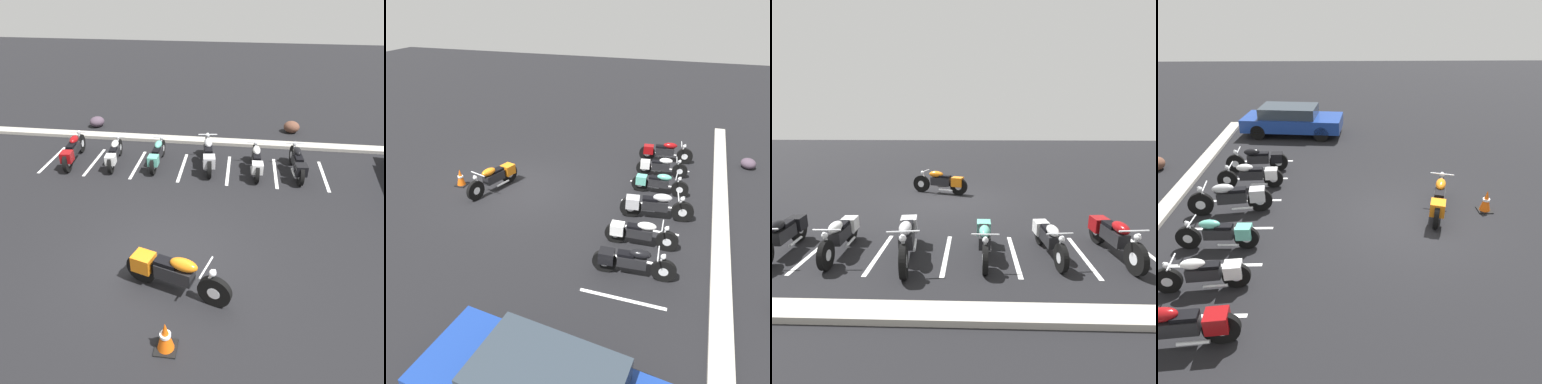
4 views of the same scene
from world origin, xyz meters
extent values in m
plane|color=black|center=(0.00, 0.00, 0.00)|extent=(60.00, 60.00, 0.00)
cylinder|color=black|center=(1.20, -1.13, 0.35)|extent=(0.71, 0.33, 0.70)
cylinder|color=silver|center=(1.20, -1.13, 0.35)|extent=(0.29, 0.21, 0.27)
cylinder|color=black|center=(-0.38, -0.66, 0.35)|extent=(0.71, 0.33, 0.70)
cylinder|color=silver|center=(-0.38, -0.66, 0.35)|extent=(0.29, 0.21, 0.27)
cube|color=black|center=(0.36, -0.88, 0.51)|extent=(0.86, 0.52, 0.32)
ellipsoid|color=orange|center=(0.57, -0.94, 0.80)|extent=(0.65, 0.44, 0.26)
cube|color=black|center=(0.19, -0.83, 0.72)|extent=(0.52, 0.38, 0.09)
cube|color=orange|center=(-0.33, -0.67, 0.54)|extent=(0.52, 0.49, 0.36)
cylinder|color=silver|center=(1.08, -1.10, 0.63)|extent=(0.29, 0.14, 0.57)
cylinder|color=silver|center=(1.02, -1.08, 0.91)|extent=(0.23, 0.64, 0.04)
sphere|color=silver|center=(1.15, -1.12, 0.82)|extent=(0.15, 0.15, 0.15)
cylinder|color=silver|center=(0.15, -0.66, 0.19)|extent=(0.58, 0.24, 0.07)
cylinder|color=black|center=(-4.21, 5.50, 0.33)|extent=(0.18, 0.67, 0.66)
cylinder|color=silver|center=(-4.21, 5.50, 0.33)|extent=(0.15, 0.26, 0.25)
cylinder|color=black|center=(-4.06, 3.96, 0.33)|extent=(0.18, 0.67, 0.66)
cylinder|color=silver|center=(-4.06, 3.96, 0.33)|extent=(0.15, 0.26, 0.25)
cube|color=black|center=(-4.13, 4.68, 0.48)|extent=(0.35, 0.78, 0.30)
ellipsoid|color=maroon|center=(-4.15, 4.88, 0.75)|extent=(0.31, 0.58, 0.24)
cube|color=black|center=(-4.11, 4.51, 0.68)|extent=(0.28, 0.46, 0.08)
cube|color=maroon|center=(-4.06, 4.01, 0.51)|extent=(0.40, 0.43, 0.34)
cylinder|color=silver|center=(-4.19, 5.38, 0.59)|extent=(0.08, 0.27, 0.53)
cylinder|color=silver|center=(-4.19, 5.32, 0.85)|extent=(0.62, 0.09, 0.04)
sphere|color=silver|center=(-4.20, 5.45, 0.77)|extent=(0.14, 0.14, 0.14)
cylinder|color=silver|center=(-4.24, 4.42, 0.18)|extent=(0.12, 0.55, 0.07)
cylinder|color=black|center=(-2.75, 5.43, 0.29)|extent=(0.16, 0.59, 0.59)
cylinder|color=silver|center=(-2.75, 5.43, 0.29)|extent=(0.13, 0.23, 0.22)
cylinder|color=black|center=(-2.62, 4.06, 0.29)|extent=(0.16, 0.59, 0.59)
cylinder|color=silver|center=(-2.62, 4.06, 0.29)|extent=(0.13, 0.23, 0.22)
cube|color=black|center=(-2.68, 4.70, 0.43)|extent=(0.31, 0.70, 0.27)
ellipsoid|color=white|center=(-2.70, 4.88, 0.67)|extent=(0.28, 0.52, 0.21)
cube|color=black|center=(-2.67, 4.55, 0.60)|extent=(0.25, 0.41, 0.07)
cube|color=white|center=(-2.62, 4.11, 0.45)|extent=(0.35, 0.38, 0.30)
cylinder|color=silver|center=(-2.74, 5.33, 0.52)|extent=(0.08, 0.24, 0.47)
cylinder|color=silver|center=(-2.74, 5.27, 0.76)|extent=(0.55, 0.09, 0.03)
sphere|color=silver|center=(-2.75, 5.39, 0.68)|extent=(0.12, 0.12, 0.12)
cylinder|color=silver|center=(-2.78, 4.47, 0.16)|extent=(0.11, 0.49, 0.06)
cylinder|color=black|center=(-1.21, 5.56, 0.30)|extent=(0.11, 0.60, 0.60)
cylinder|color=silver|center=(-1.21, 5.56, 0.30)|extent=(0.12, 0.23, 0.23)
cylinder|color=black|center=(-1.22, 4.16, 0.30)|extent=(0.11, 0.60, 0.60)
cylinder|color=silver|center=(-1.22, 4.16, 0.30)|extent=(0.12, 0.23, 0.23)
cube|color=black|center=(-1.21, 4.81, 0.44)|extent=(0.26, 0.69, 0.27)
ellipsoid|color=#59B29E|center=(-1.21, 5.00, 0.68)|extent=(0.24, 0.51, 0.22)
cube|color=black|center=(-1.22, 4.66, 0.62)|extent=(0.22, 0.40, 0.07)
cube|color=#59B29E|center=(-1.22, 4.20, 0.46)|extent=(0.33, 0.37, 0.31)
cylinder|color=silver|center=(-1.21, 5.45, 0.54)|extent=(0.06, 0.24, 0.48)
cylinder|color=silver|center=(-1.21, 5.40, 0.77)|extent=(0.56, 0.04, 0.03)
sphere|color=silver|center=(-1.21, 5.52, 0.70)|extent=(0.13, 0.13, 0.13)
cylinder|color=silver|center=(-1.34, 4.59, 0.16)|extent=(0.07, 0.50, 0.06)
cylinder|color=black|center=(0.39, 5.78, 0.34)|extent=(0.22, 0.70, 0.69)
cylinder|color=silver|center=(0.39, 5.78, 0.34)|extent=(0.17, 0.28, 0.26)
cylinder|color=black|center=(0.60, 4.18, 0.34)|extent=(0.22, 0.70, 0.69)
cylinder|color=silver|center=(0.60, 4.18, 0.34)|extent=(0.17, 0.28, 0.26)
cube|color=black|center=(0.50, 4.93, 0.50)|extent=(0.40, 0.83, 0.31)
ellipsoid|color=#B7B7BC|center=(0.47, 5.13, 0.78)|extent=(0.35, 0.62, 0.25)
cube|color=black|center=(0.52, 4.75, 0.71)|extent=(0.31, 0.49, 0.08)
cube|color=#B7B7BC|center=(0.59, 4.23, 0.53)|extent=(0.43, 0.46, 0.35)
cylinder|color=silver|center=(0.40, 5.65, 0.62)|extent=(0.10, 0.28, 0.56)
cylinder|color=silver|center=(0.41, 5.59, 0.89)|extent=(0.65, 0.12, 0.04)
sphere|color=silver|center=(0.39, 5.73, 0.80)|extent=(0.15, 0.15, 0.15)
cylinder|color=silver|center=(0.39, 4.65, 0.19)|extent=(0.15, 0.58, 0.07)
cylinder|color=black|center=(2.06, 5.50, 0.31)|extent=(0.14, 0.62, 0.62)
cylinder|color=silver|center=(2.06, 5.50, 0.31)|extent=(0.13, 0.24, 0.24)
cylinder|color=black|center=(2.12, 4.04, 0.31)|extent=(0.14, 0.62, 0.62)
cylinder|color=silver|center=(2.12, 4.04, 0.31)|extent=(0.13, 0.24, 0.24)
cube|color=black|center=(2.09, 4.72, 0.45)|extent=(0.29, 0.72, 0.28)
ellipsoid|color=white|center=(2.08, 4.91, 0.71)|extent=(0.27, 0.54, 0.23)
cube|color=black|center=(2.10, 4.56, 0.64)|extent=(0.24, 0.42, 0.08)
cube|color=white|center=(2.12, 4.09, 0.48)|extent=(0.35, 0.39, 0.32)
cylinder|color=silver|center=(2.06, 5.38, 0.55)|extent=(0.07, 0.25, 0.50)
cylinder|color=silver|center=(2.07, 5.33, 0.80)|extent=(0.58, 0.06, 0.03)
sphere|color=silver|center=(2.06, 5.45, 0.72)|extent=(0.13, 0.13, 0.13)
cylinder|color=silver|center=(1.97, 4.48, 0.17)|extent=(0.09, 0.52, 0.07)
cylinder|color=black|center=(3.35, 5.56, 0.32)|extent=(0.16, 0.64, 0.64)
cylinder|color=silver|center=(3.35, 5.56, 0.32)|extent=(0.14, 0.25, 0.24)
cylinder|color=black|center=(3.45, 4.06, 0.32)|extent=(0.16, 0.64, 0.64)
cylinder|color=silver|center=(3.45, 4.06, 0.32)|extent=(0.14, 0.25, 0.24)
cube|color=black|center=(3.40, 4.76, 0.46)|extent=(0.32, 0.75, 0.29)
ellipsoid|color=black|center=(3.39, 4.96, 0.72)|extent=(0.29, 0.56, 0.23)
cube|color=black|center=(3.42, 4.60, 0.66)|extent=(0.26, 0.44, 0.08)
cube|color=black|center=(3.45, 4.11, 0.49)|extent=(0.37, 0.41, 0.33)
cylinder|color=silver|center=(3.36, 5.44, 0.57)|extent=(0.07, 0.26, 0.51)
cylinder|color=silver|center=(3.36, 5.38, 0.82)|extent=(0.60, 0.07, 0.03)
sphere|color=silver|center=(3.35, 5.51, 0.74)|extent=(0.14, 0.14, 0.14)
cylinder|color=silver|center=(3.29, 4.51, 0.18)|extent=(0.10, 0.53, 0.07)
cube|color=#A8A399|center=(0.00, 6.95, 0.06)|extent=(18.00, 0.50, 0.12)
ellipsoid|color=brown|center=(3.59, 8.43, 0.24)|extent=(0.73, 0.69, 0.47)
ellipsoid|color=#4B3B4A|center=(-4.53, 8.02, 0.22)|extent=(0.81, 0.82, 0.44)
cube|color=black|center=(0.44, -2.26, 0.01)|extent=(0.40, 0.40, 0.03)
cone|color=#EA590F|center=(0.44, -2.26, 0.32)|extent=(0.32, 0.32, 0.65)
cylinder|color=white|center=(0.44, -2.26, 0.36)|extent=(0.20, 0.20, 0.06)
cube|color=white|center=(-5.01, 4.74, 0.00)|extent=(0.10, 2.10, 0.00)
cube|color=white|center=(-3.46, 4.74, 0.00)|extent=(0.10, 2.10, 0.00)
cube|color=white|center=(-1.91, 4.74, 0.00)|extent=(0.10, 2.10, 0.00)
cube|color=white|center=(-0.35, 4.74, 0.00)|extent=(0.10, 2.10, 0.00)
cube|color=white|center=(1.20, 4.74, 0.00)|extent=(0.10, 2.10, 0.00)
cube|color=white|center=(2.75, 4.74, 0.00)|extent=(0.10, 2.10, 0.00)
cube|color=white|center=(4.31, 4.74, 0.00)|extent=(0.10, 2.10, 0.00)
camera|label=1|loc=(1.46, -6.44, 5.82)|focal=35.00mm
camera|label=2|loc=(10.88, 5.81, 6.50)|focal=35.00mm
camera|label=3|loc=(-0.96, 11.04, 3.07)|focal=28.00mm
camera|label=4|loc=(-8.81, 1.83, 5.42)|focal=35.00mm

